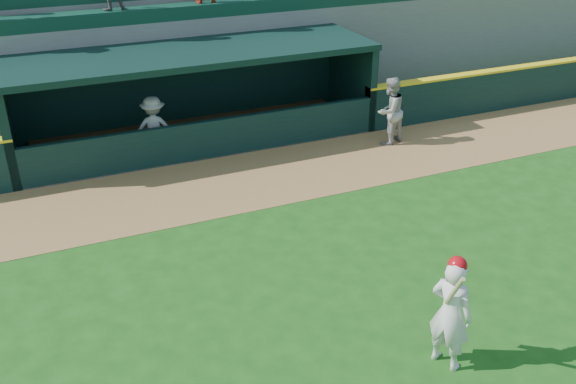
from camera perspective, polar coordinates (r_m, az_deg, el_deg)
name	(u,v)px	position (r m, az deg, el deg)	size (l,w,h in m)	color
ground	(325,299)	(11.10, 3.32, -9.46)	(120.00, 120.00, 0.00)	#194B12
warning_track	(232,183)	(15.00, -5.01, 0.83)	(40.00, 3.00, 0.01)	olive
dugout_player_front	(390,111)	(17.04, 9.04, 7.12)	(0.87, 0.68, 1.79)	#9C9C97
dugout_player_inside	(154,128)	(16.26, -11.81, 5.57)	(1.05, 0.60, 1.62)	#A4A49E
dugout	(192,89)	(17.27, -8.57, 9.04)	(9.40, 2.80, 2.46)	slate
stands	(149,16)	(21.32, -12.22, 15.03)	(34.50, 6.26, 7.45)	slate
batter_at_plate	(451,312)	(9.56, 14.28, -10.31)	(0.65, 0.85, 1.87)	silver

